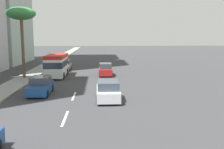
{
  "coord_description": "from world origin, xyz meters",
  "views": [
    {
      "loc": [
        -4.25,
        -2.23,
        5.41
      ],
      "look_at": [
        17.72,
        -3.39,
        2.06
      ],
      "focal_mm": 41.38,
      "sensor_mm": 36.0,
      "label": 1
    }
  ],
  "objects": [
    {
      "name": "ground_plane",
      "position": [
        31.5,
        0.0,
        0.0
      ],
      "size": [
        198.0,
        198.0,
        0.0
      ],
      "primitive_type": "plane",
      "color": "#38383A"
    },
    {
      "name": "car_lead",
      "position": [
        30.46,
        -3.18,
        0.79
      ],
      "size": [
        4.07,
        1.8,
        1.69
      ],
      "color": "#A51E1E",
      "rests_on": "ground_plane"
    },
    {
      "name": "car_fifth",
      "position": [
        19.49,
        3.14,
        0.77
      ],
      "size": [
        4.13,
        1.85,
        1.64
      ],
      "rotation": [
        0.0,
        0.0,
        3.14
      ],
      "color": "#1E478C",
      "rests_on": "ground_plane"
    },
    {
      "name": "sidewalk_right",
      "position": [
        31.5,
        6.99,
        0.07
      ],
      "size": [
        162.0,
        2.64,
        0.15
      ],
      "primitive_type": "cube",
      "color": "gray",
      "rests_on": "ground_plane"
    },
    {
      "name": "lane_stripe_mid",
      "position": [
        12.26,
        0.0,
        0.01
      ],
      "size": [
        3.2,
        0.16,
        0.01
      ],
      "primitive_type": "cube",
      "color": "silver",
      "rests_on": "ground_plane"
    },
    {
      "name": "car_third",
      "position": [
        36.45,
        3.19,
        0.74
      ],
      "size": [
        4.75,
        1.93,
        1.55
      ],
      "rotation": [
        0.0,
        0.0,
        3.14
      ],
      "color": "beige",
      "rests_on": "ground_plane"
    },
    {
      "name": "car_sixth",
      "position": [
        17.02,
        -3.01,
        0.78
      ],
      "size": [
        4.36,
        1.95,
        1.64
      ],
      "color": "silver",
      "rests_on": "ground_plane"
    },
    {
      "name": "palm_tree",
      "position": [
        28.48,
        7.16,
        7.86
      ],
      "size": [
        3.52,
        3.52,
        8.7
      ],
      "color": "brown",
      "rests_on": "sidewalk_right"
    },
    {
      "name": "minibus_fourth",
      "position": [
        29.67,
        3.25,
        1.62
      ],
      "size": [
        6.4,
        2.4,
        2.95
      ],
      "rotation": [
        0.0,
        0.0,
        3.14
      ],
      "color": "silver",
      "rests_on": "ground_plane"
    },
    {
      "name": "lane_stripe_far",
      "position": [
        18.55,
        0.0,
        0.01
      ],
      "size": [
        3.2,
        0.16,
        0.01
      ],
      "primitive_type": "cube",
      "color": "silver",
      "rests_on": "ground_plane"
    }
  ]
}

